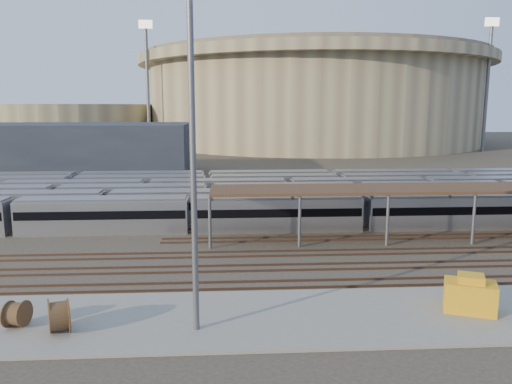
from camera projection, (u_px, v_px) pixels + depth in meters
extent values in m
plane|color=#383026|center=(295.00, 251.00, 46.83)|extent=(420.00, 420.00, 0.00)
cube|color=gray|center=(249.00, 318.00, 31.77)|extent=(50.00, 9.00, 0.20)
cube|color=#ADACB1|center=(363.00, 213.00, 54.89)|extent=(112.00, 2.90, 3.60)
cube|color=#ADACB1|center=(269.00, 207.00, 58.45)|extent=(112.00, 2.90, 3.60)
cube|color=#ADACB1|center=(210.00, 200.00, 62.17)|extent=(112.00, 2.90, 3.60)
cube|color=#ADACB1|center=(288.00, 194.00, 66.89)|extent=(112.00, 2.90, 3.60)
cube|color=#ADACB1|center=(340.00, 188.00, 71.48)|extent=(112.00, 2.90, 3.60)
cube|color=#ADACB1|center=(331.00, 184.00, 75.59)|extent=(112.00, 2.90, 3.60)
cylinder|color=#5D5E62|center=(210.00, 223.00, 47.23)|extent=(0.30, 0.30, 5.00)
cylinder|color=#5D5E62|center=(212.00, 211.00, 52.54)|extent=(0.30, 0.30, 5.00)
cylinder|color=#5D5E62|center=(300.00, 222.00, 47.72)|extent=(0.30, 0.30, 5.00)
cylinder|color=#5D5E62|center=(292.00, 210.00, 53.03)|extent=(0.30, 0.30, 5.00)
cylinder|color=#5D5E62|center=(388.00, 221.00, 48.21)|extent=(0.30, 0.30, 5.00)
cylinder|color=#5D5E62|center=(372.00, 209.00, 53.52)|extent=(0.30, 0.30, 5.00)
cylinder|color=#5D5E62|center=(474.00, 219.00, 48.70)|extent=(0.30, 0.30, 5.00)
cylinder|color=#5D5E62|center=(449.00, 208.00, 54.01)|extent=(0.30, 0.30, 5.00)
cube|color=#3E2819|center=(503.00, 188.00, 51.15)|extent=(60.00, 6.00, 0.30)
cube|color=#4C3323|center=(298.00, 255.00, 45.09)|extent=(170.00, 0.12, 0.18)
cube|color=#4C3323|center=(296.00, 251.00, 46.57)|extent=(170.00, 0.12, 0.18)
cube|color=#4C3323|center=(305.00, 270.00, 41.16)|extent=(170.00, 0.12, 0.18)
cube|color=#4C3323|center=(302.00, 264.00, 42.64)|extent=(170.00, 0.12, 0.18)
cube|color=#4C3323|center=(313.00, 287.00, 37.22)|extent=(170.00, 0.12, 0.18)
cube|color=#4C3323|center=(310.00, 280.00, 38.70)|extent=(170.00, 0.12, 0.18)
cylinder|color=tan|center=(312.00, 104.00, 183.59)|extent=(116.00, 116.00, 28.00)
cylinder|color=tan|center=(312.00, 61.00, 180.95)|extent=(124.00, 124.00, 3.00)
cylinder|color=#6B5E4C|center=(313.00, 55.00, 180.57)|extent=(120.00, 120.00, 1.50)
cylinder|color=tan|center=(69.00, 125.00, 170.09)|extent=(56.00, 56.00, 14.00)
cube|color=#1E232D|center=(81.00, 149.00, 98.08)|extent=(42.00, 20.00, 10.00)
cylinder|color=#5D5E62|center=(148.00, 91.00, 150.26)|extent=(1.00, 1.00, 36.00)
cube|color=#FFF2CC|center=(145.00, 24.00, 146.98)|extent=(4.00, 0.60, 2.40)
cylinder|color=#5D5E62|center=(487.00, 90.00, 146.13)|extent=(1.00, 1.00, 36.00)
cube|color=#FFF2CC|center=(492.00, 22.00, 142.86)|extent=(4.00, 0.60, 2.40)
cylinder|color=#5D5E62|center=(217.00, 94.00, 200.58)|extent=(1.00, 1.00, 36.00)
cube|color=#FFF2CC|center=(217.00, 45.00, 197.31)|extent=(4.00, 0.60, 2.40)
cylinder|color=brown|center=(59.00, 316.00, 29.44)|extent=(1.79, 2.29, 2.02)
cylinder|color=brown|center=(17.00, 314.00, 30.18)|extent=(1.27, 1.80, 1.63)
cylinder|color=#5D5E62|center=(193.00, 173.00, 28.39)|extent=(0.36, 0.36, 18.92)
cube|color=orange|center=(470.00, 297.00, 32.46)|extent=(3.67, 3.03, 1.98)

